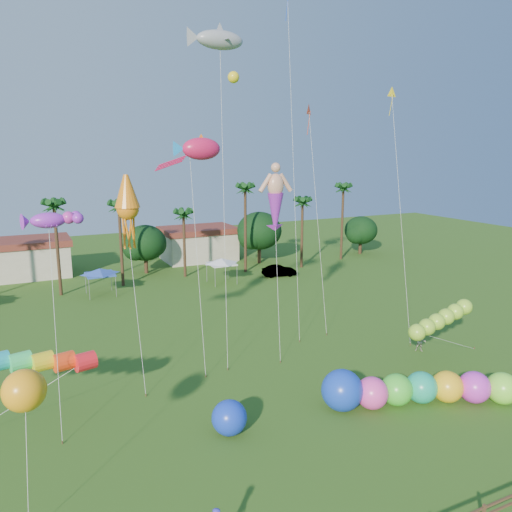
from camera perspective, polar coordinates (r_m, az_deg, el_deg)
name	(u,v)px	position (r m, az deg, el deg)	size (l,w,h in m)	color
ground	(342,466)	(27.78, 9.79, -22.57)	(160.00, 160.00, 0.00)	#285116
tree_line	(167,241)	(65.73, -10.19, 1.74)	(69.46, 8.91, 11.00)	#3A2819
buildings_row	(107,254)	(70.54, -16.67, 0.23)	(35.00, 7.00, 4.00)	beige
tent_row	(101,272)	(56.74, -17.32, -1.79)	(31.00, 4.00, 0.60)	white
car_b	(279,271)	(63.64, 2.67, -1.70)	(1.50, 4.30, 1.42)	#4C4C54
spectator_b	(421,342)	(42.28, 18.29, -9.29)	(0.78, 0.60, 1.60)	#ACA88F
caterpillar_inflatable	(412,389)	(33.69, 17.42, -14.31)	(12.23, 6.40, 2.57)	#FD42B2
blue_ball	(229,418)	(29.42, -3.07, -17.97)	(2.00, 2.00, 2.00)	blue
rainbow_tube	(49,368)	(31.52, -22.62, -11.71)	(8.95, 1.57, 4.06)	red
green_worm	(417,332)	(38.09, 17.93, -8.31)	(10.56, 2.97, 3.60)	#98D930
orange_ball_kite	(24,391)	(22.55, -24.97, -13.78)	(2.12, 2.12, 7.16)	#FFA214
merman_kite	(275,202)	(40.47, 2.24, 6.20)	(3.15, 5.53, 14.28)	tan
fish_kite	(201,149)	(37.47, -6.26, 12.07)	(4.36, 5.11, 16.72)	#CD164B
shark_kite	(220,40)	(40.41, -4.14, 23.39)	(5.10, 6.58, 24.61)	gray
squid_kite	(128,209)	(35.44, -14.46, 5.23)	(2.21, 5.66, 14.21)	orange
lobster_kite	(48,220)	(31.19, -22.66, 3.77)	(3.80, 5.79, 12.39)	purple
delta_kite_red	(309,114)	(45.06, 6.10, 15.79)	(1.13, 4.67, 19.69)	red
delta_kite_yellow	(392,99)	(44.91, 15.32, 16.90)	(1.42, 5.08, 20.92)	yellow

